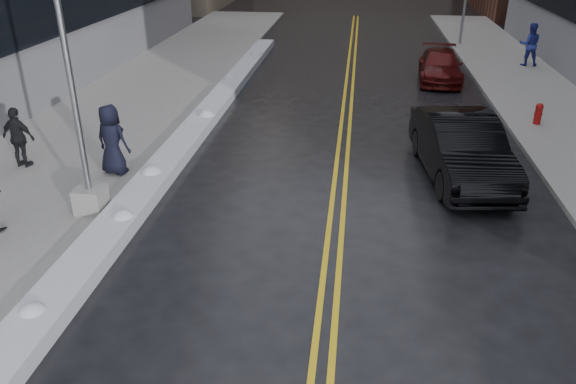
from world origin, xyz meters
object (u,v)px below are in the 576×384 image
(pedestrian_c, at_px, (112,140))
(car_maroon, at_px, (440,66))
(car_black, at_px, (461,148))
(pedestrian_d, at_px, (19,137))
(pedestrian_east, at_px, (530,44))
(lamppost, at_px, (77,115))
(fire_hydrant, at_px, (539,113))

(pedestrian_c, bearing_deg, car_maroon, -115.44)
(car_black, xyz_separation_m, car_maroon, (0.73, 10.72, -0.22))
(pedestrian_d, height_order, pedestrian_east, pedestrian_east)
(lamppost, distance_m, fire_hydrant, 14.81)
(pedestrian_c, bearing_deg, fire_hydrant, -140.78)
(lamppost, relative_size, pedestrian_c, 3.95)
(pedestrian_east, xyz_separation_m, car_black, (-5.16, -13.56, -0.28))
(fire_hydrant, xyz_separation_m, pedestrian_d, (-15.40, -5.62, 0.46))
(lamppost, xyz_separation_m, fire_hydrant, (12.30, 8.00, -1.98))
(pedestrian_east, height_order, car_maroon, pedestrian_east)
(pedestrian_d, bearing_deg, car_maroon, -128.12)
(car_black, distance_m, car_maroon, 10.75)
(pedestrian_east, bearing_deg, fire_hydrant, 81.65)
(pedestrian_c, relative_size, pedestrian_east, 0.97)
(pedestrian_c, xyz_separation_m, pedestrian_east, (14.52, 14.78, 0.03))
(car_maroon, bearing_deg, lamppost, -120.74)
(car_maroon, bearing_deg, pedestrian_d, -133.67)
(pedestrian_c, bearing_deg, car_black, -157.83)
(car_maroon, bearing_deg, pedestrian_c, -126.42)
(fire_hydrant, bearing_deg, lamppost, -146.96)
(pedestrian_c, height_order, car_maroon, pedestrian_c)
(fire_hydrant, height_order, pedestrian_east, pedestrian_east)
(fire_hydrant, bearing_deg, pedestrian_d, -159.95)
(pedestrian_c, distance_m, pedestrian_east, 20.72)
(car_black, relative_size, car_maroon, 1.18)
(pedestrian_d, distance_m, car_black, 12.17)
(pedestrian_east, relative_size, car_black, 0.38)
(pedestrian_c, bearing_deg, pedestrian_d, 11.93)
(fire_hydrant, height_order, car_black, car_black)
(pedestrian_d, xyz_separation_m, pedestrian_east, (17.29, 14.65, 0.14))
(pedestrian_c, xyz_separation_m, car_maroon, (10.09, 11.95, -0.47))
(lamppost, height_order, pedestrian_east, lamppost)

